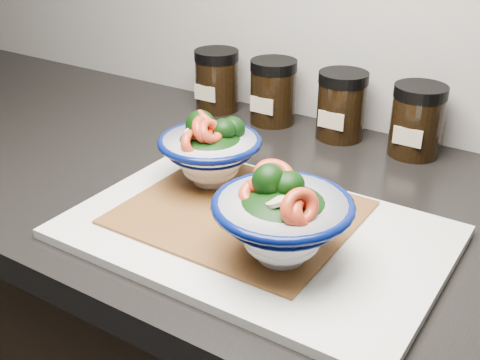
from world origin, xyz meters
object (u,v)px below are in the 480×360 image
Objects in this scene: spice_jar_b at (273,92)px; spice_jar_d at (417,121)px; bowl_left at (210,152)px; spice_jar_a at (217,80)px; cutting_board at (255,232)px; bowl_right at (282,218)px; spice_jar_c at (341,105)px.

spice_jar_b is 0.26m from spice_jar_d.
bowl_left is at bearing -125.29° from spice_jar_d.
cutting_board is at bearing -49.36° from spice_jar_a.
spice_jar_b is (-0.18, 0.34, 0.05)m from cutting_board.
bowl_right is at bearing -47.45° from spice_jar_a.
spice_jar_d is (0.08, 0.34, 0.05)m from cutting_board.
spice_jar_d is (0.38, 0.00, 0.00)m from spice_jar_a.
spice_jar_a and spice_jar_b have the same top height.
bowl_right is 0.39m from spice_jar_d.
bowl_left is 1.26× the size of spice_jar_d.
spice_jar_b is (-0.06, 0.28, -0.00)m from bowl_left.
bowl_right is at bearing -32.25° from bowl_left.
spice_jar_c is (-0.10, 0.39, -0.01)m from bowl_right.
spice_jar_a is at bearing 180.00° from spice_jar_d.
bowl_right is 0.45m from spice_jar_b.
cutting_board is 0.09m from bowl_right.
spice_jar_b is 1.00× the size of spice_jar_c.
bowl_right reaches higher than spice_jar_c.
spice_jar_b and spice_jar_d have the same top height.
cutting_board is 2.89× the size of bowl_right.
bowl_left reaches higher than spice_jar_b.
bowl_left is 0.29m from spice_jar_c.
bowl_right is 0.52m from spice_jar_a.
bowl_right is at bearing -75.01° from spice_jar_c.
cutting_board is 3.98× the size of spice_jar_a.
bowl_left is at bearing -77.50° from spice_jar_b.
spice_jar_a and spice_jar_c have the same top height.
spice_jar_c is at bearing 0.00° from spice_jar_a.
bowl_right is 1.38× the size of spice_jar_c.
bowl_left is 0.91× the size of bowl_right.
bowl_left reaches higher than cutting_board.
spice_jar_b is (-0.23, 0.39, -0.01)m from bowl_right.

